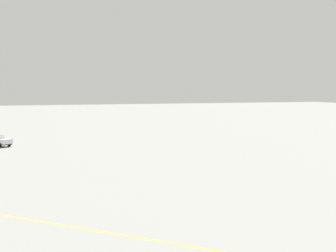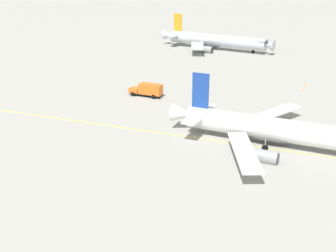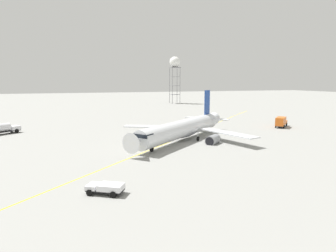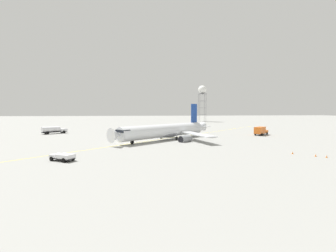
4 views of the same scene
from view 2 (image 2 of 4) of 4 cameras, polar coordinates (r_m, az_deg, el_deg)
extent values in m
plane|color=gray|center=(83.86, 11.44, -1.66)|extent=(600.00, 600.00, 0.00)
cylinder|color=white|center=(81.00, 13.95, -0.49)|extent=(28.58, 24.88, 4.04)
cone|color=white|center=(85.69, 1.82, 1.55)|extent=(5.27, 5.20, 3.44)
ellipsoid|color=slate|center=(81.68, 12.72, -1.04)|extent=(11.69, 10.63, 2.22)
cube|color=#193D93|center=(82.92, 4.12, 4.47)|extent=(2.61, 2.24, 6.54)
cube|color=white|center=(87.43, 4.85, 2.24)|extent=(5.45, 5.80, 0.20)
cube|color=white|center=(81.22, 3.18, 0.80)|extent=(5.45, 5.80, 0.20)
cube|color=white|center=(91.05, 12.91, 1.53)|extent=(7.23, 16.15, 0.28)
cube|color=white|center=(72.93, 9.58, -3.19)|extent=(15.73, 9.65, 0.28)
cylinder|color=gray|center=(88.83, 14.36, -0.04)|extent=(4.46, 4.26, 2.26)
cylinder|color=black|center=(88.56, 15.64, -0.23)|extent=(1.35, 1.57, 1.92)
cylinder|color=gray|center=(75.04, 12.18, -3.83)|extent=(4.46, 4.26, 2.26)
cylinder|color=black|center=(74.71, 13.68, -4.07)|extent=(1.35, 1.57, 1.92)
cylinder|color=#9EA0A5|center=(84.97, 13.20, -0.50)|extent=(0.20, 0.20, 1.64)
cylinder|color=black|center=(85.27, 13.15, -1.02)|extent=(1.04, 0.94, 1.10)
cylinder|color=#9EA0A5|center=(78.73, 12.16, -2.17)|extent=(0.20, 0.20, 1.64)
cylinder|color=black|center=(79.05, 12.12, -2.72)|extent=(1.04, 0.94, 1.10)
cylinder|color=#B2B7C1|center=(160.86, 6.18, 10.67)|extent=(30.95, 23.49, 4.06)
cone|color=#B2B7C1|center=(154.64, 12.65, 9.87)|extent=(4.67, 4.88, 3.86)
cone|color=#B2B7C1|center=(169.03, 0.15, 11.39)|extent=(5.26, 5.12, 3.45)
cube|color=black|center=(155.10, 11.89, 10.30)|extent=(3.95, 4.20, 0.70)
ellipsoid|color=slate|center=(161.74, 5.59, 10.34)|extent=(12.40, 10.25, 2.23)
cube|color=orange|center=(166.59, 1.26, 12.92)|extent=(2.75, 2.04, 6.19)
cube|color=#B2B7C1|center=(170.15, 1.79, 11.62)|extent=(5.02, 5.61, 0.20)
cube|color=#B2B7C1|center=(164.36, 0.69, 11.29)|extent=(5.02, 5.61, 0.20)
cube|color=#B2B7C1|center=(170.22, 6.33, 10.99)|extent=(6.28, 14.00, 0.28)
cube|color=#B2B7C1|center=(154.44, 3.72, 10.04)|extent=(13.80, 10.16, 0.28)
cylinder|color=gray|center=(167.64, 6.86, 10.33)|extent=(4.47, 4.09, 2.27)
cylinder|color=black|center=(166.91, 7.50, 10.25)|extent=(1.24, 1.66, 1.93)
cylinder|color=gray|center=(155.45, 4.91, 9.56)|extent=(4.47, 4.09, 2.27)
cylinder|color=black|center=(154.66, 5.59, 9.48)|extent=(1.24, 1.66, 1.93)
cylinder|color=#9EA0A5|center=(156.55, 10.69, 9.52)|extent=(0.20, 0.20, 1.90)
cylinder|color=black|center=(156.73, 10.67, 9.18)|extent=(1.07, 0.88, 1.10)
cylinder|color=#9EA0A5|center=(164.94, 6.07, 10.34)|extent=(0.20, 0.20, 1.90)
cylinder|color=black|center=(165.12, 6.06, 10.02)|extent=(1.07, 0.88, 1.10)
cylinder|color=#9EA0A5|center=(158.76, 5.07, 9.96)|extent=(0.20, 0.20, 1.90)
cylinder|color=black|center=(158.95, 5.06, 9.62)|extent=(1.07, 0.88, 1.10)
cube|color=#232326|center=(107.02, -2.83, 4.08)|extent=(7.37, 6.75, 0.20)
cube|color=orange|center=(108.07, -4.18, 4.55)|extent=(3.35, 3.34, 1.00)
cube|color=black|center=(108.53, -4.69, 4.69)|extent=(1.35, 1.54, 0.56)
cube|color=orange|center=(106.10, -2.21, 4.67)|extent=(5.63, 5.31, 2.40)
cylinder|color=black|center=(107.28, -4.45, 4.02)|extent=(0.94, 0.87, 1.00)
cylinder|color=black|center=(109.27, -3.88, 4.36)|extent=(0.94, 0.87, 1.00)
cylinder|color=black|center=(104.97, -1.85, 3.69)|extent=(0.94, 0.87, 1.00)
cylinder|color=black|center=(107.00, -1.32, 4.04)|extent=(0.94, 0.87, 1.00)
cube|color=yellow|center=(80.00, 16.37, -3.26)|extent=(122.23, 116.27, 0.01)
cone|color=orange|center=(116.19, 16.61, 4.42)|extent=(0.36, 0.36, 0.55)
cylinder|color=white|center=(116.19, 16.61, 4.43)|extent=(0.22, 0.22, 0.06)
cone|color=orange|center=(120.24, 16.83, 4.94)|extent=(0.36, 0.36, 0.55)
cylinder|color=white|center=(120.24, 16.84, 4.95)|extent=(0.22, 0.22, 0.06)
cone|color=orange|center=(122.02, 16.93, 5.16)|extent=(0.36, 0.36, 0.55)
cylinder|color=white|center=(122.01, 16.93, 5.17)|extent=(0.22, 0.22, 0.06)
camera|label=1|loc=(138.29, -15.82, 12.82)|focal=51.34mm
camera|label=3|loc=(119.65, 48.94, 5.32)|focal=32.53mm
camera|label=4|loc=(134.16, 41.79, 6.10)|focal=25.36mm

